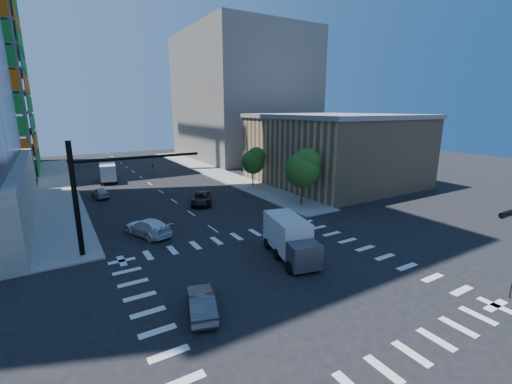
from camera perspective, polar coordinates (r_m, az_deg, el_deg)
ground at (r=24.25m, az=4.84°, el=-14.46°), size 160.00×160.00×0.00m
road_markings at (r=24.25m, az=4.84°, el=-14.45°), size 20.00×20.00×0.01m
sidewalk_ne at (r=63.53m, az=-7.19°, el=3.37°), size 5.00×60.00×0.15m
sidewalk_nw at (r=58.33m, az=-30.22°, el=0.65°), size 5.00×60.00×0.15m
commercial_building at (r=54.72m, az=12.83°, el=7.01°), size 20.50×22.50×10.60m
bg_building_ne at (r=82.43m, az=-2.34°, el=15.56°), size 24.00×30.00×28.00m
signal_mast_nw at (r=29.44m, az=-25.16°, el=0.78°), size 10.20×0.40×9.00m
tree_south at (r=40.67m, az=7.98°, el=4.08°), size 4.16×4.16×6.82m
tree_north at (r=50.69m, az=-0.34°, el=5.32°), size 3.54×3.52×5.78m
car_nb_far at (r=42.42m, az=-9.09°, el=-1.05°), size 4.25×5.66×1.43m
car_sb_near at (r=33.26m, az=-17.60°, el=-5.62°), size 3.95×5.76×1.55m
car_sb_mid at (r=49.24m, az=-24.54°, el=-0.12°), size 2.08×4.13×1.35m
car_sb_cross at (r=20.73m, az=-9.06°, el=-17.73°), size 2.57×4.37×1.36m
box_truck_near at (r=26.91m, az=5.94°, el=-8.32°), size 3.78×6.30×3.08m
box_truck_far at (r=59.45m, az=-23.42°, el=2.83°), size 3.08×5.90×2.96m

